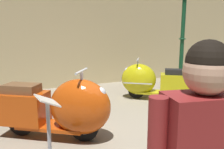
{
  "coord_description": "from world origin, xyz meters",
  "views": [
    {
      "loc": [
        -1.79,
        -2.65,
        1.63
      ],
      "look_at": [
        0.02,
        1.46,
        0.8
      ],
      "focal_mm": 34.92,
      "sensor_mm": 36.0,
      "label": 1
    }
  ],
  "objects_px": {
    "scooter_0": "(62,108)",
    "lamppost": "(182,40)",
    "scooter_1": "(149,81)",
    "info_stanchion": "(50,142)"
  },
  "relations": [
    {
      "from": "scooter_1",
      "to": "lamppost",
      "type": "bearing_deg",
      "value": -129.89
    },
    {
      "from": "scooter_1",
      "to": "info_stanchion",
      "type": "height_order",
      "value": "scooter_1"
    },
    {
      "from": "lamppost",
      "to": "scooter_1",
      "type": "bearing_deg",
      "value": -166.04
    },
    {
      "from": "scooter_0",
      "to": "lamppost",
      "type": "distance_m",
      "value": 4.15
    },
    {
      "from": "scooter_1",
      "to": "scooter_0",
      "type": "bearing_deg",
      "value": 63.71
    },
    {
      "from": "scooter_0",
      "to": "info_stanchion",
      "type": "xyz_separation_m",
      "value": [
        -0.31,
        -0.83,
        -0.11
      ]
    },
    {
      "from": "scooter_0",
      "to": "lamppost",
      "type": "relative_size",
      "value": 0.63
    },
    {
      "from": "scooter_0",
      "to": "scooter_1",
      "type": "height_order",
      "value": "scooter_0"
    },
    {
      "from": "scooter_1",
      "to": "info_stanchion",
      "type": "relative_size",
      "value": 1.72
    },
    {
      "from": "scooter_0",
      "to": "scooter_1",
      "type": "bearing_deg",
      "value": 62.14
    }
  ]
}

